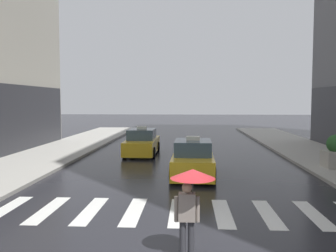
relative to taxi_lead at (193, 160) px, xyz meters
name	(u,v)px	position (x,y,z in m)	size (l,w,h in m)	color
crosswalk_markings	(178,212)	(-0.51, -5.31, -0.72)	(11.30, 2.80, 0.01)	silver
taxi_lead	(193,160)	(0.00, 0.00, 0.00)	(2.00, 4.57, 1.80)	gold
taxi_second	(142,143)	(-3.12, 6.15, 0.00)	(1.97, 4.56, 1.80)	gold
pedestrian_with_umbrella	(191,189)	(-0.15, -8.45, 0.79)	(0.96, 0.96, 1.94)	#333338
planter_mid_block	(336,153)	(6.95, 1.64, 0.15)	(1.10, 1.10, 1.60)	#A8A399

